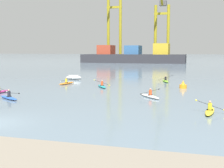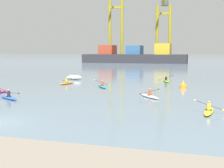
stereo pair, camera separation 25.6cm
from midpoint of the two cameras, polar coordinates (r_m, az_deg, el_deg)
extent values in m
cube|color=#28282D|center=(117.07, 4.36, 4.82)|extent=(39.61, 10.59, 3.27)
cube|color=#993823|center=(119.79, -0.76, 6.50)|extent=(5.54, 7.42, 3.56)
cube|color=#2D5684|center=(117.03, 4.37, 6.44)|extent=(5.54, 7.42, 3.36)
cube|color=#B29323|center=(115.23, 9.71, 6.55)|extent=(5.54, 7.42, 4.06)
cylinder|color=olive|center=(131.50, -0.35, 10.17)|extent=(1.20, 1.20, 27.02)
cylinder|color=olive|center=(130.06, 1.94, 10.21)|extent=(1.20, 1.20, 27.02)
cube|color=olive|center=(131.73, 0.80, 14.30)|extent=(6.54, 0.90, 0.90)
cylinder|color=olive|center=(127.19, 8.55, 9.37)|extent=(1.20, 1.20, 23.16)
cylinder|color=olive|center=(126.57, 10.92, 9.34)|extent=(1.20, 1.20, 23.16)
cube|color=olive|center=(127.56, 9.80, 12.99)|extent=(6.42, 0.90, 0.90)
cube|color=#47474C|center=(130.61, 9.97, 14.81)|extent=(2.80, 2.80, 2.00)
ellipsoid|color=beige|center=(48.97, -7.01, 1.23)|extent=(2.61, 1.12, 0.70)
cube|color=beige|center=(48.94, -7.02, 1.67)|extent=(1.95, 0.07, 0.06)
cylinder|color=orange|center=(38.43, 13.50, -0.47)|extent=(0.90, 0.90, 0.45)
cone|color=orange|center=(38.38, 13.52, 0.27)|extent=(0.50, 0.49, 0.55)
ellipsoid|color=silver|center=(34.76, -19.04, -1.34)|extent=(0.21, 0.05, 0.17)
ellipsoid|color=#2856B2|center=(30.82, -18.78, -2.46)|extent=(3.21, 2.29, 0.26)
torus|color=black|center=(30.71, -18.71, -2.22)|extent=(0.67, 0.67, 0.05)
cylinder|color=#23232D|center=(30.67, -18.73, -1.78)|extent=(0.30, 0.30, 0.50)
sphere|color=tan|center=(30.63, -18.75, -1.13)|extent=(0.19, 0.19, 0.19)
cylinder|color=black|center=(30.71, -18.77, -1.58)|extent=(1.12, 1.79, 0.33)
ellipsoid|color=black|center=(31.14, -17.01, -1.69)|extent=(0.14, 0.19, 0.13)
ellipsoid|color=#7ABC2D|center=(45.93, 10.30, 0.56)|extent=(1.52, 3.43, 0.26)
torus|color=black|center=(45.82, 10.33, 0.73)|extent=(0.61, 0.61, 0.05)
cylinder|color=black|center=(45.79, 10.33, 1.03)|extent=(0.30, 0.30, 0.50)
sphere|color=tan|center=(45.76, 10.34, 1.46)|extent=(0.19, 0.19, 0.19)
cylinder|color=black|center=(45.83, 10.33, 1.16)|extent=(1.93, 0.59, 0.70)
ellipsoid|color=black|center=(45.70, 9.09, 0.74)|extent=(0.21, 0.10, 0.16)
ellipsoid|color=black|center=(45.99, 11.56, 1.57)|extent=(0.21, 0.10, 0.16)
ellipsoid|color=silver|center=(30.33, 7.31, -2.31)|extent=(2.62, 3.01, 0.26)
torus|color=black|center=(30.22, 7.41, -2.07)|extent=(0.69, 0.69, 0.05)
cylinder|color=#DB471E|center=(30.19, 7.41, -1.62)|extent=(0.30, 0.30, 0.50)
sphere|color=tan|center=(30.14, 7.42, -0.96)|extent=(0.19, 0.19, 0.19)
cylinder|color=black|center=(30.22, 7.37, -1.42)|extent=(1.62, 1.34, 0.42)
ellipsoid|color=black|center=(29.74, 5.64, -1.90)|extent=(0.18, 0.16, 0.14)
ellipsoid|color=black|center=(30.72, 9.04, -0.95)|extent=(0.18, 0.16, 0.14)
ellipsoid|color=teal|center=(38.42, -1.72, -0.44)|extent=(2.29, 3.21, 0.26)
torus|color=black|center=(38.31, -1.68, -0.25)|extent=(0.67, 0.67, 0.05)
cylinder|color=#DB471E|center=(38.29, -1.69, 0.11)|extent=(0.30, 0.30, 0.50)
sphere|color=tan|center=(38.25, -1.69, 0.63)|extent=(0.19, 0.19, 0.19)
cylinder|color=black|center=(38.32, -1.70, 0.26)|extent=(1.70, 1.06, 0.77)
ellipsoid|color=yellow|center=(38.07, -3.14, 0.77)|extent=(0.20, 0.14, 0.17)
ellipsoid|color=yellow|center=(38.60, -0.28, -0.24)|extent=(0.20, 0.14, 0.17)
ellipsoid|color=yellow|center=(23.81, 18.11, -4.94)|extent=(0.98, 3.45, 0.26)
torus|color=black|center=(23.69, 18.10, -4.65)|extent=(0.54, 0.54, 0.05)
cylinder|color=gold|center=(23.65, 18.12, -4.08)|extent=(0.30, 0.30, 0.50)
sphere|color=tan|center=(23.59, 18.15, -3.24)|extent=(0.19, 0.19, 0.19)
cylinder|color=black|center=(23.68, 18.14, -3.82)|extent=(2.01, 0.26, 0.64)
ellipsoid|color=yellow|center=(23.73, 15.74, -2.98)|extent=(0.21, 0.06, 0.16)
ellipsoid|color=yellow|center=(23.67, 20.54, -4.65)|extent=(0.21, 0.06, 0.16)
ellipsoid|color=orange|center=(42.59, -8.34, 0.16)|extent=(1.24, 3.45, 0.26)
torus|color=black|center=(42.49, -8.42, 0.33)|extent=(0.57, 0.57, 0.05)
cylinder|color=gold|center=(42.47, -8.42, 0.65)|extent=(0.30, 0.30, 0.50)
sphere|color=tan|center=(42.43, -8.43, 1.12)|extent=(0.19, 0.19, 0.19)
cylinder|color=black|center=(42.50, -8.39, 0.79)|extent=(2.01, 0.42, 0.55)
ellipsoid|color=silver|center=(43.12, -9.48, 0.51)|extent=(0.21, 0.08, 0.15)
ellipsoid|color=silver|center=(41.89, -7.26, 1.09)|extent=(0.21, 0.08, 0.15)
camera|label=1|loc=(0.13, -89.80, 0.02)|focal=48.36mm
camera|label=2|loc=(0.13, 90.20, -0.02)|focal=48.36mm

